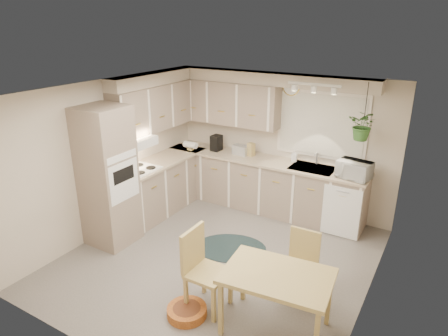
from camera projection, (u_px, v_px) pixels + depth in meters
The scene contains 35 objects.
floor at pixel (219, 259), 5.72m from camera, with size 4.20×4.20×0.00m, color slate.
ceiling at pixel (218, 91), 4.88m from camera, with size 4.20×4.20×0.00m, color white.
wall_back at pixel (281, 142), 6.99m from camera, with size 4.00×0.04×2.40m, color beige.
wall_front at pixel (98, 258), 3.61m from camera, with size 4.00×0.04×2.40m, color beige.
wall_left at pixel (110, 157), 6.25m from camera, with size 0.04×4.20×2.40m, color beige.
wall_right at pixel (375, 217), 4.35m from camera, with size 0.04×4.20×2.40m, color beige.
base_cab_left at pixel (163, 186), 7.08m from camera, with size 0.60×1.85×0.90m, color gray.
base_cab_back at pixel (262, 185), 7.11m from camera, with size 3.60×0.60×0.90m, color gray.
counter_left at pixel (162, 161), 6.91m from camera, with size 0.64×1.89×0.04m, color #C3AA8E.
counter_back at pixel (262, 160), 6.93m from camera, with size 3.64×0.64×0.04m, color #C3AA8E.
oven_stack at pixel (108, 177), 5.85m from camera, with size 0.65×0.65×2.10m, color gray.
wall_oven_face at pixel (124, 181), 5.69m from camera, with size 0.02×0.56×0.58m, color white.
upper_cab_left at pixel (157, 107), 6.75m from camera, with size 0.35×2.00×0.75m, color gray.
upper_cab_back at pixel (227, 103), 7.11m from camera, with size 2.00×0.35×0.75m, color gray.
soffit_left at pixel (154, 78), 6.60m from camera, with size 0.30×2.00×0.20m, color beige.
soffit_back at pixel (269, 79), 6.58m from camera, with size 3.60×0.30×0.20m, color beige.
cooktop at pixel (139, 170), 6.43m from camera, with size 0.52×0.58×0.02m, color white.
range_hood at pixel (136, 142), 6.28m from camera, with size 0.40×0.60×0.14m, color white.
window_blinds at pixel (321, 125), 6.49m from camera, with size 1.40×0.02×1.00m, color white.
window_frame at pixel (321, 125), 6.50m from camera, with size 1.50×0.02×1.10m, color silver.
sink at pixel (312, 170), 6.52m from camera, with size 0.70×0.48×0.10m, color #AFB2B7.
dishwasher_front at pixel (341, 212), 6.15m from camera, with size 0.58×0.01×0.83m, color white.
track_light_bar at pixel (314, 84), 5.82m from camera, with size 0.80×0.04×0.04m, color white.
wall_clock at pixel (291, 87), 6.55m from camera, with size 0.30×0.30×0.03m, color #E7C251.
dining_table at pixel (276, 302), 4.31m from camera, with size 1.14×0.76×0.72m, color tan.
chair_left at pixel (208, 271), 4.60m from camera, with size 0.46×0.46×0.99m, color tan.
chair_back at pixel (299, 267), 4.80m from camera, with size 0.40×0.40×0.85m, color tan.
braided_rug at pixel (231, 248), 5.98m from camera, with size 1.07×0.80×0.01m, color black.
pet_bed at pixel (187, 312), 4.61m from camera, with size 0.46×0.46×0.11m, color #BF6E26.
microwave at pixel (354, 168), 6.04m from camera, with size 0.49×0.27×0.33m, color white.
soap_bottle at pixel (294, 159), 6.79m from camera, with size 0.09×0.20×0.09m, color white.
hanging_plant at pixel (363, 129), 5.80m from camera, with size 0.40×0.45×0.35m, color #305D25.
coffee_maker at pixel (216, 143), 7.33m from camera, with size 0.16×0.20×0.29m, color black.
toaster at pixel (241, 150), 7.13m from camera, with size 0.28×0.16×0.17m, color #AFB2B7.
knife_block at pixel (251, 150), 7.05m from camera, with size 0.11×0.11×0.23m, color tan.
Camera 1 is at (2.56, -4.18, 3.23)m, focal length 32.00 mm.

